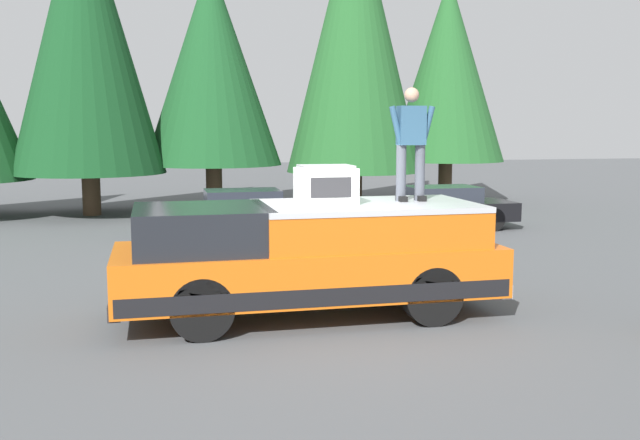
{
  "coord_description": "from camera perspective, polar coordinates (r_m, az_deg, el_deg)",
  "views": [
    {
      "loc": [
        -9.81,
        2.34,
        2.76
      ],
      "look_at": [
        0.69,
        -0.11,
        1.35
      ],
      "focal_mm": 40.07,
      "sensor_mm": 36.0,
      "label": 1
    }
  ],
  "objects": [
    {
      "name": "conifer_center_left",
      "position": [
        24.43,
        -8.64,
        12.2
      ],
      "size": [
        4.56,
        4.56,
        8.17
      ],
      "color": "#4C3826",
      "rests_on": "ground"
    },
    {
      "name": "conifer_far_left",
      "position": [
        26.87,
        10.15,
        11.72
      ],
      "size": [
        4.2,
        4.2,
        8.14
      ],
      "color": "#4C3826",
      "rests_on": "ground"
    },
    {
      "name": "conifer_center_right",
      "position": [
        23.56,
        -18.28,
        14.01
      ],
      "size": [
        4.66,
        4.66,
        9.9
      ],
      "color": "#4C3826",
      "rests_on": "ground"
    },
    {
      "name": "conifer_left",
      "position": [
        25.48,
        2.81,
        14.57
      ],
      "size": [
        4.75,
        4.75,
        10.67
      ],
      "color": "#4C3826",
      "rests_on": "ground"
    },
    {
      "name": "pickup_truck",
      "position": [
        10.4,
        -0.95,
        -3.0
      ],
      "size": [
        2.01,
        5.54,
        1.65
      ],
      "color": "orange",
      "rests_on": "ground"
    },
    {
      "name": "person_on_truck_bed",
      "position": [
        10.82,
        7.29,
        6.29
      ],
      "size": [
        0.29,
        0.72,
        1.69
      ],
      "color": "#4C515B",
      "rests_on": "pickup_truck"
    },
    {
      "name": "parked_car_black",
      "position": [
        19.62,
        9.46,
        0.98
      ],
      "size": [
        1.64,
        4.1,
        1.16
      ],
      "color": "black",
      "rests_on": "ground"
    },
    {
      "name": "compressor_unit",
      "position": [
        10.38,
        0.46,
        2.85
      ],
      "size": [
        0.65,
        0.84,
        0.56
      ],
      "color": "silver",
      "rests_on": "pickup_truck"
    },
    {
      "name": "ground_plane",
      "position": [
        10.45,
        0.25,
        -7.86
      ],
      "size": [
        90.0,
        90.0,
        0.0
      ],
      "primitive_type": "plane",
      "color": "#4C4F51"
    },
    {
      "name": "parked_car_navy",
      "position": [
        18.41,
        -6.43,
        0.61
      ],
      "size": [
        1.64,
        4.1,
        1.16
      ],
      "color": "navy",
      "rests_on": "ground"
    }
  ]
}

